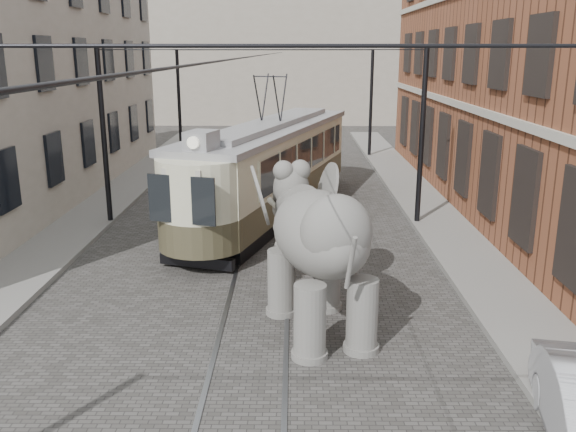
{
  "coord_description": "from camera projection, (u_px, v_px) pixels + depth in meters",
  "views": [
    {
      "loc": [
        0.87,
        -14.53,
        5.92
      ],
      "look_at": [
        0.73,
        -0.56,
        2.1
      ],
      "focal_mm": 37.83,
      "sensor_mm": 36.0,
      "label": 1
    }
  ],
  "objects": [
    {
      "name": "ground",
      "position": [
        260.0,
        289.0,
        15.58
      ],
      "size": [
        120.0,
        120.0,
        0.0
      ],
      "primitive_type": "plane",
      "color": "#484542"
    },
    {
      "name": "tram_rails",
      "position": [
        260.0,
        288.0,
        15.58
      ],
      "size": [
        1.54,
        80.0,
        0.02
      ],
      "primitive_type": null,
      "color": "slate",
      "rests_on": "ground"
    },
    {
      "name": "sidewalk_right",
      "position": [
        494.0,
        287.0,
        15.5
      ],
      "size": [
        2.0,
        60.0,
        0.15
      ],
      "primitive_type": "cube",
      "color": "slate",
      "rests_on": "ground"
    },
    {
      "name": "sidewalk_left",
      "position": [
        8.0,
        285.0,
        15.62
      ],
      "size": [
        2.0,
        60.0,
        0.15
      ],
      "primitive_type": "cube",
      "color": "slate",
      "rests_on": "ground"
    },
    {
      "name": "brick_building",
      "position": [
        566.0,
        48.0,
        22.58
      ],
      "size": [
        8.0,
        26.0,
        12.0
      ],
      "primitive_type": "cube",
      "color": "brown",
      "rests_on": "ground"
    },
    {
      "name": "distant_block",
      "position": [
        284.0,
        38.0,
        52.32
      ],
      "size": [
        28.0,
        10.0,
        14.0
      ],
      "primitive_type": "cube",
      "color": "gray",
      "rests_on": "ground"
    },
    {
      "name": "catenary",
      "position": [
        261.0,
        144.0,
        19.61
      ],
      "size": [
        11.0,
        30.2,
        6.0
      ],
      "primitive_type": null,
      "color": "black",
      "rests_on": "ground"
    },
    {
      "name": "tram",
      "position": [
        271.0,
        147.0,
        22.02
      ],
      "size": [
        6.35,
        13.02,
        5.09
      ],
      "primitive_type": null,
      "rotation": [
        0.0,
        0.0,
        -0.3
      ],
      "color": "beige",
      "rests_on": "ground"
    },
    {
      "name": "elephant",
      "position": [
        320.0,
        256.0,
        12.81
      ],
      "size": [
        4.52,
        6.25,
        3.44
      ],
      "primitive_type": null,
      "rotation": [
        0.0,
        0.0,
        0.28
      ],
      "color": "slate",
      "rests_on": "ground"
    }
  ]
}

